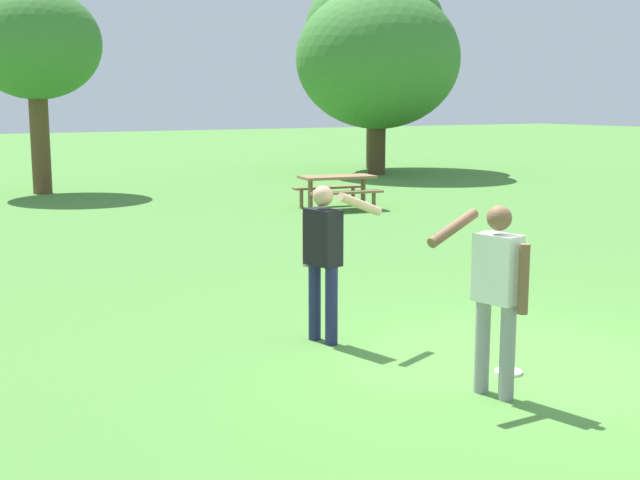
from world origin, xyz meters
TOP-DOWN VIEW (x-y plane):
  - ground_plane at (0.00, 0.00)m, footprint 120.00×120.00m
  - person_thrower at (-1.10, 1.55)m, footprint 0.76×0.60m
  - person_catcher at (-0.69, -0.59)m, footprint 0.76×0.60m
  - frisbee at (-0.15, -0.20)m, footprint 0.26×0.26m
  - picnic_table_far at (4.69, 10.76)m, footprint 1.89×1.65m
  - tree_broad_center at (-0.46, 17.54)m, footprint 3.44×3.44m
  - tree_far_right at (10.59, 17.86)m, footprint 5.43×5.43m
  - tree_slender_mid at (11.82, 19.85)m, footprint 4.96×4.96m

SIDE VIEW (x-z plane):
  - ground_plane at x=0.00m, z-range 0.00..0.00m
  - frisbee at x=-0.15m, z-range 0.00..0.03m
  - picnic_table_far at x=4.69m, z-range 0.18..0.95m
  - person_thrower at x=-1.10m, z-range 0.14..1.78m
  - person_catcher at x=-0.69m, z-range 0.14..1.78m
  - tree_far_right at x=10.59m, z-range 0.75..6.88m
  - tree_broad_center at x=-0.46m, z-range 1.19..6.61m
  - tree_slender_mid at x=11.82m, z-range 1.39..8.44m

